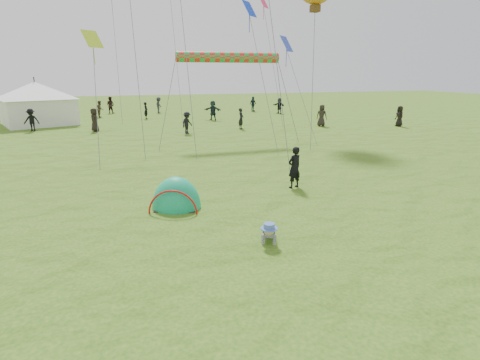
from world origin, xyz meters
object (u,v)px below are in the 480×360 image
object	(u,v)px
standing_adult	(294,167)
event_marquee	(37,102)
crawling_toddler	(269,231)
popup_tent	(177,207)

from	to	relation	value
standing_adult	event_marquee	world-z (taller)	event_marquee
standing_adult	event_marquee	bearing A→B (deg)	-78.88
crawling_toddler	standing_adult	size ratio (longest dim) A/B	0.50
crawling_toddler	event_marquee	distance (m)	29.49
event_marquee	crawling_toddler	bearing A→B (deg)	-90.68
popup_tent	standing_adult	distance (m)	4.78
popup_tent	standing_adult	size ratio (longest dim) A/B	1.29
crawling_toddler	popup_tent	bearing A→B (deg)	141.76
crawling_toddler	standing_adult	world-z (taller)	standing_adult
crawling_toddler	standing_adult	bearing A→B (deg)	78.90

